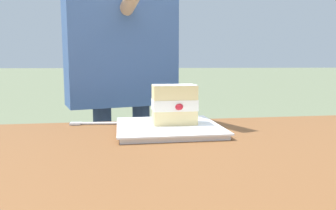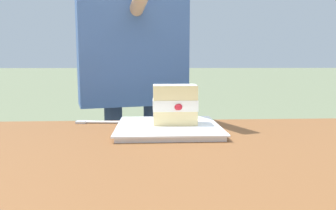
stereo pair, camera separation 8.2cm
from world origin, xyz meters
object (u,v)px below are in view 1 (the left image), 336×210
Objects in this scene: patio_table at (243,207)px; diner_person at (121,41)px; cake_slice at (174,104)px; dessert_fork at (96,123)px; dessert_plate at (168,128)px.

diner_person reaches higher than patio_table.
dessert_fork is (0.21, -0.10, -0.06)m from cake_slice.
diner_person reaches higher than cake_slice.
cake_slice is at bearing -73.97° from patio_table.
patio_table is at bearing 107.23° from diner_person.
patio_table is 0.31m from dessert_plate.
diner_person is at bearing -104.60° from dessert_fork.
patio_table is at bearing 106.03° from cake_slice.
patio_table is 0.80m from diner_person.
diner_person is at bearing -72.77° from patio_table.
cake_slice is (0.08, -0.28, 0.16)m from patio_table.
dessert_plate is at bearing 29.25° from cake_slice.
patio_table is 0.49m from dessert_fork.
dessert_plate is 0.18× the size of diner_person.
dessert_plate is 0.06m from cake_slice.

